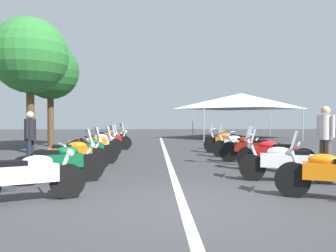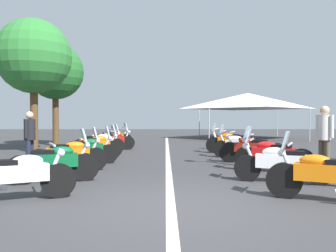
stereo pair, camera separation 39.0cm
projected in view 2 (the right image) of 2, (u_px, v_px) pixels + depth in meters
The scene contains 23 objects.
ground_plane at pixel (171, 207), 5.68m from camera, with size 80.00×80.00×0.00m, color #38383A.
lane_centre_stripe at pixel (168, 158), 12.64m from camera, with size 26.10×0.16×0.01m, color beige.
motorcycle_left_row_0 at pixel (18, 175), 6.05m from camera, with size 1.04×1.89×0.99m.
motorcycle_left_row_1 at pixel (55, 162), 7.83m from camera, with size 0.92×1.95×1.21m.
motorcycle_left_row_2 at pixel (69, 154), 9.48m from camera, with size 0.91×2.05×1.21m.
motorcycle_left_row_3 at pixel (86, 150), 10.96m from camera, with size 0.83×2.01×1.20m.
motorcycle_left_row_4 at pixel (96, 145), 12.60m from camera, with size 1.00×1.93×1.21m.
motorcycle_left_row_5 at pixel (100, 142), 14.25m from camera, with size 0.93×2.04×1.19m.
motorcycle_left_row_6 at pixel (113, 140), 15.87m from camera, with size 0.79×2.03×0.99m.
motorcycle_left_row_7 at pixel (113, 137), 17.59m from camera, with size 1.04×1.95×1.21m.
motorcycle_right_row_0 at pixel (324, 175), 6.04m from camera, with size 1.03×1.90×1.21m.
motorcycle_right_row_1 at pixel (281, 162), 7.78m from camera, with size 0.96×2.06×1.19m.
motorcycle_right_row_2 at pixel (272, 155), 9.31m from camera, with size 1.16×1.90×1.22m.
motorcycle_right_row_3 at pixel (252, 149), 11.13m from camera, with size 1.06×2.04×1.02m.
motorcycle_right_row_4 at pixel (239, 145), 12.65m from camera, with size 0.93×1.91×1.20m.
motorcycle_right_row_5 at pixel (231, 142), 14.27m from camera, with size 0.96×2.08×1.22m.
motorcycle_right_row_6 at pixel (228, 140), 15.82m from camera, with size 1.15×1.79×0.98m.
traffic_cone_1 at pixel (71, 148), 13.59m from camera, with size 0.36×0.36×0.61m.
bystander_0 at pixel (324, 134), 9.10m from camera, with size 0.48×0.32×1.77m.
bystander_1 at pixel (30, 135), 10.09m from camera, with size 0.53×0.32×1.64m.
roadside_tree_0 at pixel (55, 72), 18.13m from camera, with size 2.90×2.90×5.32m.
roadside_tree_1 at pixel (34, 57), 14.58m from camera, with size 3.12×3.12×5.60m.
event_tent at pixel (248, 101), 24.37m from camera, with size 6.86×6.86×3.20m.
Camera 2 is at (-5.65, 0.09, 1.45)m, focal length 37.34 mm.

